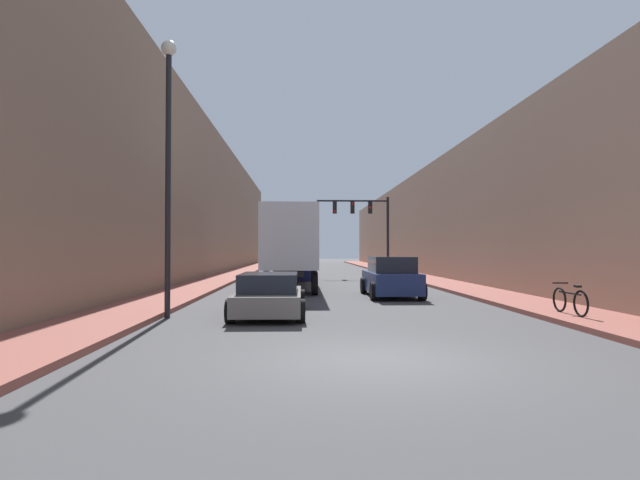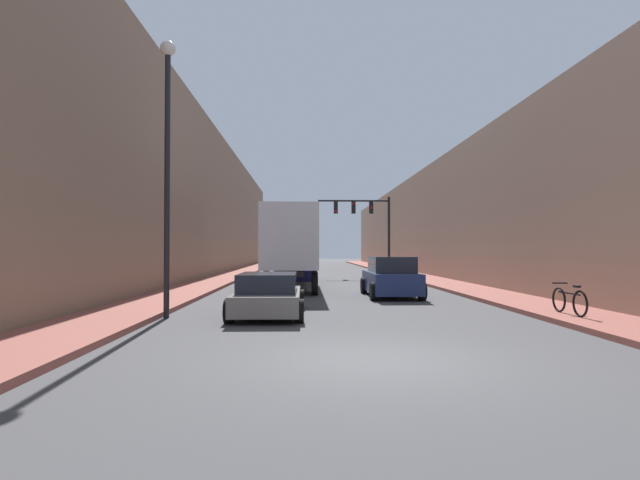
{
  "view_description": "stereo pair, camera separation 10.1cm",
  "coord_description": "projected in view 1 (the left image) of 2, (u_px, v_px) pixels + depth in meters",
  "views": [
    {
      "loc": [
        -1.33,
        -8.78,
        1.95
      ],
      "look_at": [
        -0.56,
        12.46,
        2.37
      ],
      "focal_mm": 28.0,
      "sensor_mm": 36.0,
      "label": 1
    },
    {
      "loc": [
        -1.23,
        -8.79,
        1.95
      ],
      "look_at": [
        -0.56,
        12.46,
        2.37
      ],
      "focal_mm": 28.0,
      "sensor_mm": 36.0,
      "label": 2
    }
  ],
  "objects": [
    {
      "name": "ground_plane",
      "position": [
        377.0,
        360.0,
        8.79
      ],
      "size": [
        200.0,
        200.0,
        0.0
      ],
      "primitive_type": "plane",
      "color": "#424244"
    },
    {
      "name": "sidewalk_right",
      "position": [
        403.0,
        274.0,
        39.0
      ],
      "size": [
        2.47,
        80.0,
        0.15
      ],
      "color": "brown",
      "rests_on": "ground"
    },
    {
      "name": "sidewalk_left",
      "position": [
        234.0,
        274.0,
        38.53
      ],
      "size": [
        2.47,
        80.0,
        0.15
      ],
      "color": "brown",
      "rests_on": "ground"
    },
    {
      "name": "building_right",
      "position": [
        456.0,
        223.0,
        39.23
      ],
      "size": [
        6.0,
        80.0,
        8.12
      ],
      "color": "#997A66",
      "rests_on": "ground"
    },
    {
      "name": "building_left",
      "position": [
        180.0,
        204.0,
        38.48
      ],
      "size": [
        6.0,
        80.0,
        11.05
      ],
      "color": "#846B56",
      "rests_on": "ground"
    },
    {
      "name": "semi_truck",
      "position": [
        292.0,
        245.0,
        26.48
      ],
      "size": [
        2.47,
        12.68,
        3.91
      ],
      "color": "silver",
      "rests_on": "ground"
    },
    {
      "name": "sedan_car",
      "position": [
        269.0,
        295.0,
        14.79
      ],
      "size": [
        2.11,
        4.46,
        1.26
      ],
      "color": "slate",
      "rests_on": "ground"
    },
    {
      "name": "suv_car",
      "position": [
        391.0,
        278.0,
        20.72
      ],
      "size": [
        2.12,
        4.44,
        1.67
      ],
      "color": "navy",
      "rests_on": "ground"
    },
    {
      "name": "traffic_signal_gantry",
      "position": [
        368.0,
        220.0,
        37.58
      ],
      "size": [
        5.46,
        0.35,
        5.94
      ],
      "color": "black",
      "rests_on": "ground"
    },
    {
      "name": "street_lamp",
      "position": [
        168.0,
        143.0,
        14.27
      ],
      "size": [
        0.44,
        0.44,
        7.97
      ],
      "color": "black",
      "rests_on": "ground"
    },
    {
      "name": "parked_bicycle",
      "position": [
        570.0,
        301.0,
        13.84
      ],
      "size": [
        0.44,
        1.82,
        0.86
      ],
      "color": "black",
      "rests_on": "sidewalk_right"
    }
  ]
}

